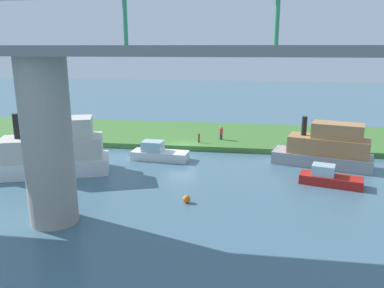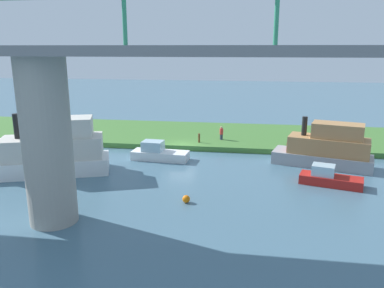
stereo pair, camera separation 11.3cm
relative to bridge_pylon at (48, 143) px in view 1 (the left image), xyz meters
The scene contains 11 objects.
ground_plane 17.40m from the bridge_pylon, 105.83° to the right, with size 160.00×160.00×0.00m, color #476B7F.
grassy_bank 23.02m from the bridge_pylon, 101.67° to the right, with size 80.00×12.00×0.50m, color #427533.
bridge_pylon is the anchor object (origin of this frame).
bridge_span 5.13m from the bridge_pylon, 90.00° to the right, with size 56.26×4.30×3.25m.
person_on_bank 21.17m from the bridge_pylon, 112.79° to the right, with size 0.45×0.45×1.39m.
mooring_post 19.03m from the bridge_pylon, 108.75° to the right, with size 0.20×0.20×0.91m, color brown.
motorboat_white 21.95m from the bridge_pylon, 142.57° to the right, with size 8.36×4.72×4.06m.
pontoon_yellow 9.57m from the bridge_pylon, 60.93° to the right, with size 9.97×6.11×4.83m.
skiff_small 13.88m from the bridge_pylon, 103.06° to the right, with size 5.10×2.15×1.66m.
motorboat_red 19.21m from the bridge_pylon, 152.87° to the right, with size 4.57×2.64×1.44m.
marker_buoy 9.09m from the bridge_pylon, 151.89° to the right, with size 0.50×0.50×0.50m, color orange.
Camera 1 is at (-6.11, 34.78, 9.67)m, focal length 35.57 mm.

